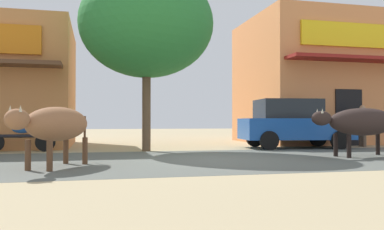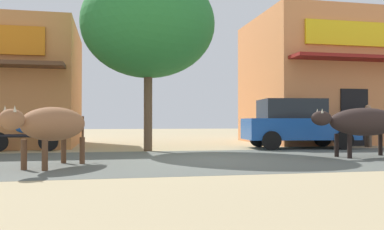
{
  "view_description": "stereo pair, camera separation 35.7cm",
  "coord_description": "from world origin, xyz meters",
  "px_view_note": "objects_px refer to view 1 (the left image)",
  "views": [
    {
      "loc": [
        -2.54,
        -9.28,
        0.9
      ],
      "look_at": [
        0.03,
        1.39,
        1.07
      ],
      "focal_mm": 37.98,
      "sensor_mm": 36.0,
      "label": 1
    },
    {
      "loc": [
        -2.19,
        -9.35,
        0.9
      ],
      "look_at": [
        0.03,
        1.39,
        1.07
      ],
      "focal_mm": 37.98,
      "sensor_mm": 36.0,
      "label": 2
    }
  ],
  "objects_px": {
    "cow_near_brown": "(56,125)",
    "cow_far_dark": "(362,122)",
    "parked_hatchback_car": "(293,123)",
    "parked_motorcycle": "(21,136)",
    "roadside_tree": "(147,24)",
    "pedestrian_by_shop": "(363,122)"
  },
  "relations": [
    {
      "from": "cow_near_brown",
      "to": "cow_far_dark",
      "type": "distance_m",
      "value": 7.45
    },
    {
      "from": "parked_hatchback_car",
      "to": "parked_motorcycle",
      "type": "bearing_deg",
      "value": 178.3
    },
    {
      "from": "parked_motorcycle",
      "to": "cow_far_dark",
      "type": "xyz_separation_m",
      "value": [
        8.8,
        -3.71,
        0.42
      ]
    },
    {
      "from": "roadside_tree",
      "to": "cow_far_dark",
      "type": "distance_m",
      "value": 6.76
    },
    {
      "from": "parked_hatchback_car",
      "to": "pedestrian_by_shop",
      "type": "distance_m",
      "value": 2.78
    },
    {
      "from": "roadside_tree",
      "to": "pedestrian_by_shop",
      "type": "bearing_deg",
      "value": 2.59
    },
    {
      "from": "parked_motorcycle",
      "to": "cow_far_dark",
      "type": "relative_size",
      "value": 0.74
    },
    {
      "from": "roadside_tree",
      "to": "parked_motorcycle",
      "type": "height_order",
      "value": "roadside_tree"
    },
    {
      "from": "parked_hatchback_car",
      "to": "cow_near_brown",
      "type": "bearing_deg",
      "value": -149.63
    },
    {
      "from": "parked_hatchback_car",
      "to": "cow_far_dark",
      "type": "relative_size",
      "value": 1.39
    },
    {
      "from": "parked_motorcycle",
      "to": "cow_near_brown",
      "type": "bearing_deg",
      "value": -72.92
    },
    {
      "from": "roadside_tree",
      "to": "cow_near_brown",
      "type": "bearing_deg",
      "value": -119.42
    },
    {
      "from": "parked_hatchback_car",
      "to": "cow_near_brown",
      "type": "distance_m",
      "value": 8.42
    },
    {
      "from": "parked_hatchback_car",
      "to": "pedestrian_by_shop",
      "type": "xyz_separation_m",
      "value": [
        2.78,
        0.1,
        0.02
      ]
    },
    {
      "from": "cow_far_dark",
      "to": "pedestrian_by_shop",
      "type": "relative_size",
      "value": 1.83
    },
    {
      "from": "roadside_tree",
      "to": "parked_motorcycle",
      "type": "xyz_separation_m",
      "value": [
        -3.64,
        0.51,
        -3.4
      ]
    },
    {
      "from": "cow_far_dark",
      "to": "parked_hatchback_car",
      "type": "bearing_deg",
      "value": 92.45
    },
    {
      "from": "roadside_tree",
      "to": "cow_far_dark",
      "type": "height_order",
      "value": "roadside_tree"
    },
    {
      "from": "cow_far_dark",
      "to": "pedestrian_by_shop",
      "type": "height_order",
      "value": "pedestrian_by_shop"
    },
    {
      "from": "roadside_tree",
      "to": "pedestrian_by_shop",
      "type": "relative_size",
      "value": 3.7
    },
    {
      "from": "pedestrian_by_shop",
      "to": "parked_hatchback_car",
      "type": "bearing_deg",
      "value": -177.96
    },
    {
      "from": "roadside_tree",
      "to": "cow_near_brown",
      "type": "distance_m",
      "value": 5.5
    }
  ]
}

